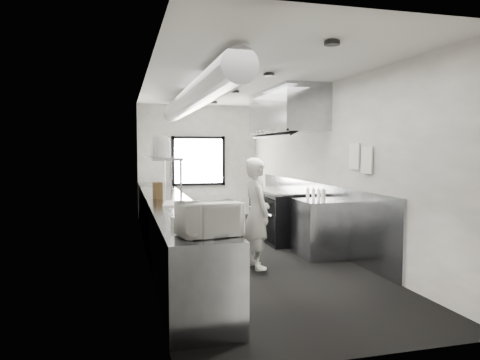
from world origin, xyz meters
TOP-DOWN VIEW (x-y plane):
  - floor at (0.00, 0.00)m, footprint 3.00×8.00m
  - ceiling at (0.00, 0.00)m, footprint 3.00×8.00m
  - wall_back at (0.00, 4.00)m, footprint 3.00×0.02m
  - wall_front at (0.00, -4.00)m, footprint 3.00×0.02m
  - wall_left at (-1.50, 0.00)m, footprint 0.02×8.00m
  - wall_right at (1.50, 0.00)m, footprint 0.02×8.00m
  - wall_cladding at (1.48, 0.30)m, footprint 0.03×5.50m
  - hvac_duct at (-0.70, 0.40)m, footprint 0.40×6.40m
  - service_window at (0.00, 3.96)m, footprint 1.36×0.05m
  - exhaust_hood at (1.10, 0.70)m, footprint 0.81×2.20m
  - prep_counter at (-1.15, -0.50)m, footprint 0.70×6.00m
  - pass_shelf at (-1.19, 1.00)m, footprint 0.45×3.00m
  - range at (1.04, 0.70)m, footprint 0.88×1.60m
  - bottle_station at (1.15, -0.70)m, footprint 0.65×0.80m
  - far_work_table at (-1.15, 3.20)m, footprint 0.70×1.20m
  - notice_sheet_a at (1.47, -1.20)m, footprint 0.02×0.28m
  - notice_sheet_b at (1.47, -1.55)m, footprint 0.02×0.28m
  - line_cook at (-0.01, -1.11)m, footprint 0.42×0.61m
  - microwave at (-1.08, -3.11)m, footprint 0.59×0.49m
  - deli_tub_a at (-1.28, -2.50)m, footprint 0.16×0.16m
  - deli_tub_b at (-1.31, -2.51)m, footprint 0.16×0.16m
  - newspaper at (-1.02, -1.57)m, footprint 0.38×0.44m
  - small_plate at (-1.09, -1.13)m, footprint 0.22×0.22m
  - pastry at (-1.09, -1.13)m, footprint 0.10×0.10m
  - cutting_board at (-1.06, -0.66)m, footprint 0.53×0.66m
  - knife_block at (-1.31, 0.18)m, footprint 0.15×0.25m
  - plate_stack_a at (-1.19, 0.37)m, footprint 0.28×0.28m
  - plate_stack_b at (-1.19, 0.67)m, footprint 0.29×0.29m
  - plate_stack_c at (-1.18, 1.15)m, footprint 0.27×0.27m
  - plate_stack_d at (-1.21, 1.70)m, footprint 0.27×0.27m
  - squeeze_bottle_a at (1.07, -1.01)m, footprint 0.07×0.07m
  - squeeze_bottle_b at (1.12, -0.89)m, footprint 0.06×0.06m
  - squeeze_bottle_c at (1.13, -0.72)m, footprint 0.06×0.06m
  - squeeze_bottle_d at (1.11, -0.57)m, footprint 0.07×0.07m
  - squeeze_bottle_e at (1.06, -0.45)m, footprint 0.07×0.07m

SIDE VIEW (x-z plane):
  - floor at x=0.00m, z-range -0.01..0.01m
  - prep_counter at x=-1.15m, z-range 0.00..0.90m
  - bottle_station at x=1.15m, z-range 0.00..0.90m
  - far_work_table at x=-1.15m, z-range 0.00..0.90m
  - range at x=1.04m, z-range 0.00..0.94m
  - wall_cladding at x=1.48m, z-range 0.00..1.10m
  - line_cook at x=-0.01m, z-range 0.00..1.58m
  - newspaper at x=-1.02m, z-range 0.90..0.91m
  - small_plate at x=-1.09m, z-range 0.90..0.91m
  - cutting_board at x=-1.06m, z-range 0.90..0.92m
  - deli_tub_a at x=-1.28m, z-range 0.90..0.99m
  - deli_tub_b at x=-1.31m, z-range 0.90..1.00m
  - pastry at x=-1.09m, z-range 0.91..1.02m
  - squeeze_bottle_e at x=1.06m, z-range 0.90..1.06m
  - squeeze_bottle_d at x=1.11m, z-range 0.90..1.07m
  - squeeze_bottle_b at x=1.12m, z-range 0.90..1.07m
  - squeeze_bottle_c at x=1.13m, z-range 0.90..1.07m
  - squeeze_bottle_a at x=1.07m, z-range 0.90..1.10m
  - knife_block at x=-1.31m, z-range 0.90..1.16m
  - microwave at x=-1.08m, z-range 0.90..1.21m
  - service_window at x=0.00m, z-range 0.77..2.02m
  - wall_back at x=0.00m, z-range 0.00..2.80m
  - wall_front at x=0.00m, z-range 0.00..2.80m
  - wall_left at x=-1.50m, z-range 0.00..2.80m
  - wall_right at x=1.50m, z-range 0.00..2.80m
  - pass_shelf at x=-1.19m, z-range 1.20..1.88m
  - notice_sheet_b at x=1.47m, z-range 1.36..1.74m
  - notice_sheet_a at x=1.47m, z-range 1.41..1.79m
  - plate_stack_a at x=-1.19m, z-range 1.57..1.84m
  - plate_stack_b at x=-1.19m, z-range 1.57..1.90m
  - plate_stack_c at x=-1.18m, z-range 1.57..1.95m
  - plate_stack_d at x=-1.21m, z-range 1.57..1.95m
  - exhaust_hood at x=1.10m, z-range 1.95..2.83m
  - hvac_duct at x=-0.70m, z-range 2.35..2.75m
  - ceiling at x=0.00m, z-range 2.79..2.80m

